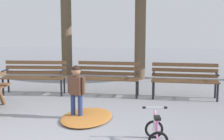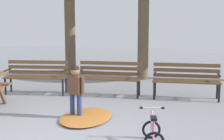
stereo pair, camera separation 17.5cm
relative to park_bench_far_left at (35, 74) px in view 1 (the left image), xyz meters
The scene contains 7 objects.
ground 3.53m from the park_bench_far_left, 63.99° to the right, with size 36.00×36.00×0.00m, color gray.
park_bench_far_left is the anchor object (origin of this frame).
park_bench_left 1.91m from the park_bench_far_left, ahead, with size 1.61×0.51×0.85m.
park_bench_right 3.81m from the park_bench_far_left, ahead, with size 1.62×0.52×0.85m.
child_standing 2.52m from the park_bench_far_left, 51.16° to the right, with size 0.38×0.24×1.04m.
kids_bicycle 4.40m from the park_bench_far_left, 45.16° to the right, with size 0.41×0.59×0.54m.
leaf_pile 2.69m from the park_bench_far_left, 47.79° to the right, with size 1.37×0.96×0.07m, color #B26B2D.
Camera 1 is at (1.48, -4.66, 1.86)m, focal length 51.00 mm.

